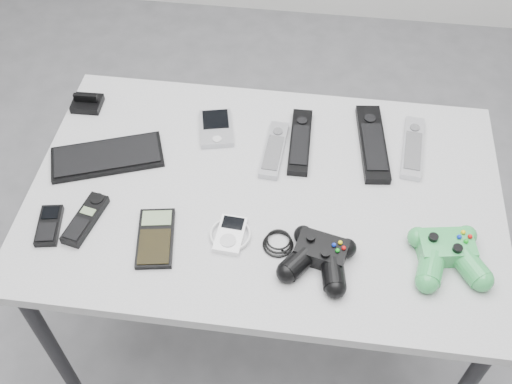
# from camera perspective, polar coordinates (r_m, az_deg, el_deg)

# --- Properties ---
(floor) EXTENTS (3.50, 3.50, 0.00)m
(floor) POSITION_cam_1_polar(r_m,az_deg,el_deg) (2.02, -1.15, -11.64)
(floor) COLOR slate
(floor) RESTS_ON ground
(desk) EXTENTS (1.08, 0.70, 0.72)m
(desk) POSITION_cam_1_polar(r_m,az_deg,el_deg) (1.43, 0.86, -1.50)
(desk) COLOR #979799
(desk) RESTS_ON floor
(pda_keyboard) EXTENTS (0.29, 0.19, 0.02)m
(pda_keyboard) POSITION_cam_1_polar(r_m,az_deg,el_deg) (1.48, -13.98, 3.30)
(pda_keyboard) COLOR black
(pda_keyboard) RESTS_ON desk
(dock_bracket) EXTENTS (0.08, 0.07, 0.04)m
(dock_bracket) POSITION_cam_1_polar(r_m,az_deg,el_deg) (1.62, -15.85, 8.38)
(dock_bracket) COLOR black
(dock_bracket) RESTS_ON desk
(pda) EXTENTS (0.11, 0.14, 0.02)m
(pda) POSITION_cam_1_polar(r_m,az_deg,el_deg) (1.51, -3.82, 6.12)
(pda) COLOR #A1A2A8
(pda) RESTS_ON desk
(remote_silver_a) EXTENTS (0.06, 0.18, 0.02)m
(remote_silver_a) POSITION_cam_1_polar(r_m,az_deg,el_deg) (1.45, 1.74, 4.09)
(remote_silver_a) COLOR #A1A2A8
(remote_silver_a) RESTS_ON desk
(remote_black_a) EXTENTS (0.05, 0.21, 0.02)m
(remote_black_a) POSITION_cam_1_polar(r_m,az_deg,el_deg) (1.47, 4.23, 4.86)
(remote_black_a) COLOR black
(remote_black_a) RESTS_ON desk
(remote_black_b) EXTENTS (0.09, 0.26, 0.02)m
(remote_black_b) POSITION_cam_1_polar(r_m,az_deg,el_deg) (1.49, 11.05, 4.64)
(remote_black_b) COLOR black
(remote_black_b) RESTS_ON desk
(remote_silver_b) EXTENTS (0.06, 0.21, 0.02)m
(remote_silver_b) POSITION_cam_1_polar(r_m,az_deg,el_deg) (1.50, 14.71, 4.16)
(remote_silver_b) COLOR #B6B7BD
(remote_silver_b) RESTS_ON desk
(mobile_phone) EXTENTS (0.06, 0.11, 0.02)m
(mobile_phone) POSITION_cam_1_polar(r_m,az_deg,el_deg) (1.38, -19.12, -3.01)
(mobile_phone) COLOR black
(mobile_phone) RESTS_ON desk
(cordless_handset) EXTENTS (0.07, 0.14, 0.02)m
(cordless_handset) POSITION_cam_1_polar(r_m,az_deg,el_deg) (1.37, -15.95, -2.50)
(cordless_handset) COLOR black
(cordless_handset) RESTS_ON desk
(calculator) EXTENTS (0.10, 0.16, 0.02)m
(calculator) POSITION_cam_1_polar(r_m,az_deg,el_deg) (1.31, -9.55, -4.32)
(calculator) COLOR black
(calculator) RESTS_ON desk
(mp3_player) EXTENTS (0.10, 0.10, 0.02)m
(mp3_player) POSITION_cam_1_polar(r_m,az_deg,el_deg) (1.29, -2.46, -4.03)
(mp3_player) COLOR white
(mp3_player) RESTS_ON desk
(controller_black) EXTENTS (0.28, 0.21, 0.05)m
(controller_black) POSITION_cam_1_polar(r_m,az_deg,el_deg) (1.25, 6.05, -6.06)
(controller_black) COLOR black
(controller_black) RESTS_ON desk
(controller_green) EXTENTS (0.18, 0.19, 0.05)m
(controller_green) POSITION_cam_1_polar(r_m,az_deg,el_deg) (1.30, 17.80, -5.56)
(controller_green) COLOR #217B35
(controller_green) RESTS_ON desk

